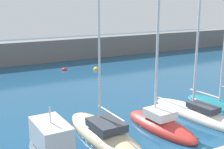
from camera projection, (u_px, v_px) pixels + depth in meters
breakwater_seawall at (40, 51)px, 43.00m from camera, size 108.00×2.18×3.09m
motorboat_slate_nearest at (54, 149)px, 16.77m from camera, size 2.22×6.96×3.16m
sailboat_sand_second at (104, 134)px, 19.22m from camera, size 2.60×8.78×14.97m
sailboat_red_third at (161, 123)px, 20.60m from camera, size 2.54×6.43×14.10m
sailboat_ivory_fourth at (196, 113)px, 22.76m from camera, size 2.70×8.36×14.78m
mooring_buoy_yellow at (96, 70)px, 38.45m from camera, size 0.72×0.72×0.72m
mooring_buoy_red at (64, 70)px, 38.17m from camera, size 0.65×0.65×0.65m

